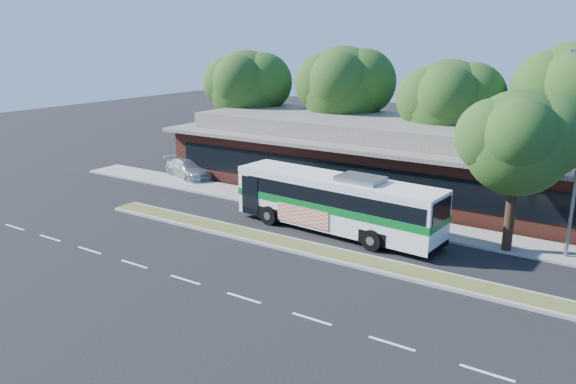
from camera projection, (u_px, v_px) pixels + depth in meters
name	position (u px, v px, depth m)	size (l,w,h in m)	color
ground	(312.00, 256.00, 25.26)	(120.00, 120.00, 0.00)	black
median_strip	(318.00, 251.00, 25.73)	(26.00, 1.10, 0.15)	#525825
sidewalk	(372.00, 218.00, 30.41)	(44.00, 2.60, 0.12)	gray
parking_lot	(177.00, 167.00, 42.83)	(14.00, 12.00, 0.01)	black
plaza_building	(418.00, 160.00, 35.17)	(33.20, 11.20, 4.45)	#5E271D
tree_bg_a	(252.00, 86.00, 43.61)	(6.47, 5.80, 8.63)	black
tree_bg_b	(350.00, 86.00, 40.12)	(6.69, 6.00, 9.00)	black
tree_bg_c	(455.00, 102.00, 35.24)	(6.24, 5.60, 8.26)	black
transit_bus	(337.00, 199.00, 27.99)	(11.22, 3.25, 3.11)	silver
sedan	(189.00, 168.00, 39.29)	(1.87, 4.60, 1.33)	silver
sidewalk_tree	(527.00, 141.00, 24.32)	(5.18, 4.65, 7.40)	black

